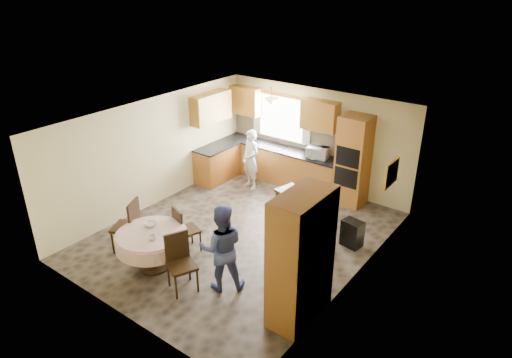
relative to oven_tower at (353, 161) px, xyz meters
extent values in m
cube|color=brown|center=(-1.15, -2.69, -1.06)|extent=(5.00, 6.00, 0.01)
cube|color=white|center=(-1.15, -2.69, 1.44)|extent=(5.00, 6.00, 0.01)
cube|color=#C8BB80|center=(-1.15, 0.31, 0.19)|extent=(5.00, 0.02, 2.50)
cube|color=#C8BB80|center=(-1.15, -5.69, 0.19)|extent=(5.00, 0.02, 2.50)
cube|color=#C8BB80|center=(-3.65, -2.69, 0.19)|extent=(0.02, 6.00, 2.50)
cube|color=#C8BB80|center=(1.35, -2.69, 0.19)|extent=(0.02, 6.00, 2.50)
cube|color=white|center=(-2.15, 0.29, 0.54)|extent=(1.40, 0.03, 1.10)
cube|color=white|center=(-2.90, 0.24, 0.59)|extent=(0.22, 0.02, 1.15)
cube|color=white|center=(-1.40, 0.24, 0.59)|extent=(0.22, 0.02, 1.15)
cube|color=#B0722F|center=(-2.00, 0.01, -0.62)|extent=(3.30, 0.60, 0.88)
cube|color=black|center=(-2.00, 0.01, -0.16)|extent=(3.30, 0.64, 0.04)
cube|color=#B0722F|center=(-3.35, -0.89, -0.62)|extent=(0.60, 1.20, 0.88)
cube|color=black|center=(-3.35, -0.89, -0.16)|extent=(0.64, 1.20, 0.04)
cube|color=tan|center=(-2.00, 0.30, 0.12)|extent=(3.30, 0.02, 0.55)
cube|color=#A8782A|center=(-3.20, 0.15, 0.85)|extent=(0.85, 0.33, 0.72)
cube|color=#A8782A|center=(-1.00, 0.15, 0.85)|extent=(0.90, 0.33, 0.72)
cube|color=#A8782A|center=(-3.48, -0.89, 0.85)|extent=(0.33, 1.20, 0.72)
cube|color=#B0722F|center=(0.00, 0.00, 0.00)|extent=(0.66, 0.62, 2.12)
cube|color=black|center=(0.00, -0.31, 0.19)|extent=(0.56, 0.01, 0.45)
cube|color=black|center=(0.00, -0.31, -0.31)|extent=(0.56, 0.01, 0.45)
cone|color=beige|center=(-2.15, -0.19, 1.06)|extent=(0.36, 0.36, 0.18)
cube|color=#33210D|center=(-0.13, -1.95, -0.63)|extent=(1.30, 0.79, 0.86)
cube|color=black|center=(0.86, -1.66, -0.79)|extent=(0.44, 0.35, 0.55)
cube|color=#B0722F|center=(1.07, -3.99, 0.02)|extent=(0.57, 1.13, 2.16)
cylinder|color=#33210D|center=(-1.75, -4.51, -0.72)|extent=(0.19, 0.19, 0.68)
cylinder|color=#33210D|center=(-1.75, -4.51, -1.04)|extent=(0.57, 0.57, 0.04)
cylinder|color=beige|center=(-1.75, -4.51, -0.34)|extent=(1.24, 1.24, 0.05)
cylinder|color=beige|center=(-1.75, -4.51, -0.48)|extent=(1.30, 1.30, 0.27)
cube|color=#33210D|center=(-2.61, -4.43, -0.56)|extent=(0.63, 0.63, 0.06)
cube|color=#33210D|center=(-2.42, -4.33, -0.26)|extent=(0.24, 0.42, 0.56)
cylinder|color=#33210D|center=(-2.81, -4.63, -0.82)|extent=(0.04, 0.04, 0.48)
cylinder|color=#33210D|center=(-2.41, -4.63, -0.82)|extent=(0.04, 0.04, 0.48)
cylinder|color=#33210D|center=(-2.81, -4.23, -0.82)|extent=(0.04, 0.04, 0.48)
cylinder|color=#33210D|center=(-2.41, -4.23, -0.82)|extent=(0.04, 0.04, 0.48)
cube|color=#33210D|center=(-1.64, -3.73, -0.62)|extent=(0.52, 0.52, 0.05)
cube|color=#33210D|center=(-1.70, -3.90, -0.35)|extent=(0.39, 0.16, 0.49)
cylinder|color=#33210D|center=(-1.82, -3.90, -0.85)|extent=(0.04, 0.04, 0.42)
cylinder|color=#33210D|center=(-1.46, -3.90, -0.85)|extent=(0.04, 0.04, 0.42)
cylinder|color=#33210D|center=(-1.82, -3.55, -0.85)|extent=(0.04, 0.04, 0.42)
cylinder|color=#33210D|center=(-1.46, -3.55, -0.85)|extent=(0.04, 0.04, 0.42)
cube|color=#33210D|center=(-0.85, -4.65, -0.58)|extent=(0.59, 0.59, 0.05)
cube|color=#33210D|center=(-1.04, -4.56, -0.30)|extent=(0.22, 0.40, 0.53)
cylinder|color=#33210D|center=(-1.05, -4.84, -0.83)|extent=(0.04, 0.04, 0.46)
cylinder|color=#33210D|center=(-0.66, -4.84, -0.83)|extent=(0.04, 0.04, 0.46)
cylinder|color=#33210D|center=(-1.05, -4.46, -0.83)|extent=(0.04, 0.04, 0.46)
cylinder|color=#33210D|center=(-0.66, -4.46, -0.83)|extent=(0.04, 0.04, 0.46)
cube|color=gold|center=(1.32, -1.20, 0.48)|extent=(0.05, 0.61, 0.50)
cube|color=silver|center=(1.29, -1.20, 0.48)|extent=(0.01, 0.50, 0.40)
imported|color=silver|center=(-0.90, -0.04, 0.00)|extent=(0.56, 0.43, 0.28)
imported|color=silver|center=(-2.36, -0.75, -0.31)|extent=(0.63, 0.50, 1.51)
imported|color=#3C4984|center=(-0.36, -4.18, -0.27)|extent=(0.98, 0.96, 1.59)
imported|color=#B2B2B2|center=(-0.39, -1.95, -0.17)|extent=(0.27, 0.27, 0.05)
imported|color=silver|center=(0.26, -1.95, -0.06)|extent=(0.12, 0.12, 0.28)
imported|color=#B2B2B2|center=(-1.55, -4.64, -0.28)|extent=(0.14, 0.14, 0.09)
imported|color=#B2B2B2|center=(-1.93, -4.35, -0.29)|extent=(0.28, 0.28, 0.07)
camera|label=1|loc=(3.95, -8.99, 4.01)|focal=32.00mm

